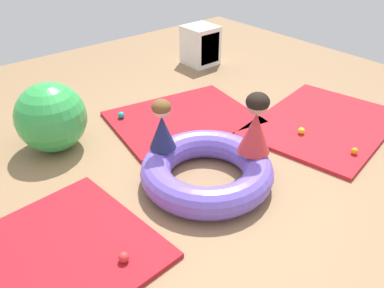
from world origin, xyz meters
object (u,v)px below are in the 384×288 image
(play_ball_teal, at_px, (121,115))
(storage_cube, at_px, (201,46))
(child_in_navy, at_px, (162,125))
(play_ball_red, at_px, (124,257))
(play_ball_yellow, at_px, (301,131))
(inflatable_cushion, at_px, (207,171))
(exercise_ball_large, at_px, (51,117))
(play_ball_orange, at_px, (355,151))
(child_in_red, at_px, (256,124))

(play_ball_teal, distance_m, storage_cube, 2.04)
(child_in_navy, relative_size, play_ball_teal, 6.24)
(child_in_navy, xyz_separation_m, play_ball_red, (-0.87, -0.71, -0.41))
(play_ball_teal, height_order, play_ball_yellow, play_ball_teal)
(child_in_navy, bearing_deg, inflatable_cushion, -46.07)
(play_ball_red, bearing_deg, storage_cube, 41.24)
(storage_cube, bearing_deg, play_ball_yellow, -104.97)
(inflatable_cushion, distance_m, play_ball_yellow, 1.29)
(play_ball_red, bearing_deg, exercise_ball_large, 80.57)
(inflatable_cushion, bearing_deg, play_ball_yellow, -1.88)
(play_ball_orange, relative_size, play_ball_teal, 0.93)
(play_ball_yellow, distance_m, exercise_ball_large, 2.52)
(play_ball_teal, bearing_deg, inflatable_cushion, -91.03)
(child_in_red, relative_size, exercise_ball_large, 0.81)
(play_ball_red, distance_m, exercise_ball_large, 1.79)
(child_in_navy, height_order, play_ball_yellow, child_in_navy)
(child_in_navy, distance_m, play_ball_red, 1.20)
(inflatable_cushion, bearing_deg, storage_cube, 49.88)
(play_ball_red, distance_m, play_ball_teal, 2.10)
(child_in_red, bearing_deg, play_ball_orange, -174.80)
(child_in_navy, distance_m, play_ball_teal, 1.18)
(exercise_ball_large, distance_m, storage_cube, 2.79)
(play_ball_teal, relative_size, exercise_ball_large, 0.11)
(play_ball_teal, xyz_separation_m, exercise_ball_large, (-0.79, -0.05, 0.27))
(inflatable_cushion, relative_size, play_ball_teal, 15.63)
(play_ball_orange, height_order, play_ball_yellow, play_ball_yellow)
(inflatable_cushion, height_order, play_ball_teal, inflatable_cushion)
(child_in_navy, xyz_separation_m, exercise_ball_large, (-0.58, 1.03, -0.15))
(child_in_red, relative_size, child_in_navy, 1.19)
(inflatable_cushion, height_order, child_in_red, child_in_red)
(play_ball_yellow, relative_size, storage_cube, 0.13)
(child_in_red, relative_size, play_ball_teal, 7.45)
(child_in_red, bearing_deg, child_in_navy, -15.01)
(play_ball_orange, bearing_deg, play_ball_red, 173.48)
(child_in_navy, relative_size, play_ball_orange, 6.73)
(inflatable_cushion, relative_size, child_in_navy, 2.51)
(child_in_red, xyz_separation_m, child_in_navy, (-0.57, 0.55, -0.04))
(child_in_red, relative_size, play_ball_red, 7.34)
(play_ball_orange, distance_m, storage_cube, 2.92)
(play_ball_teal, distance_m, exercise_ball_large, 0.83)
(exercise_ball_large, bearing_deg, play_ball_yellow, -35.38)
(child_in_navy, height_order, exercise_ball_large, child_in_navy)
(play_ball_orange, distance_m, play_ball_teal, 2.47)
(play_ball_red, bearing_deg, play_ball_orange, -6.52)
(child_in_red, height_order, play_ball_yellow, child_in_red)
(child_in_navy, bearing_deg, play_ball_red, -122.62)
(child_in_navy, bearing_deg, play_ball_yellow, 1.89)
(play_ball_teal, distance_m, play_ball_yellow, 1.96)
(child_in_navy, bearing_deg, play_ball_teal, 96.85)
(child_in_red, distance_m, storage_cube, 2.87)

